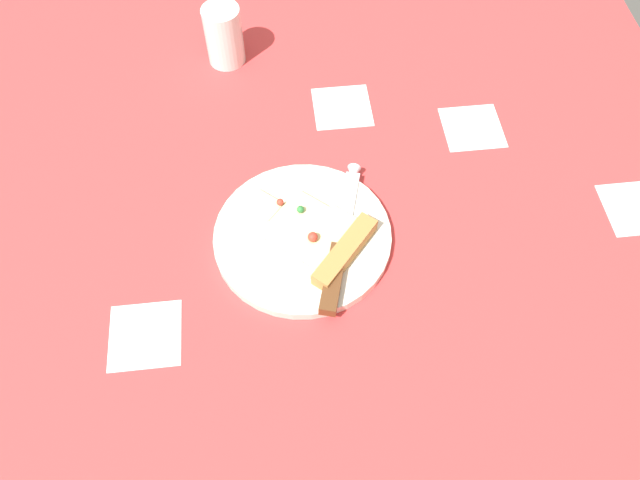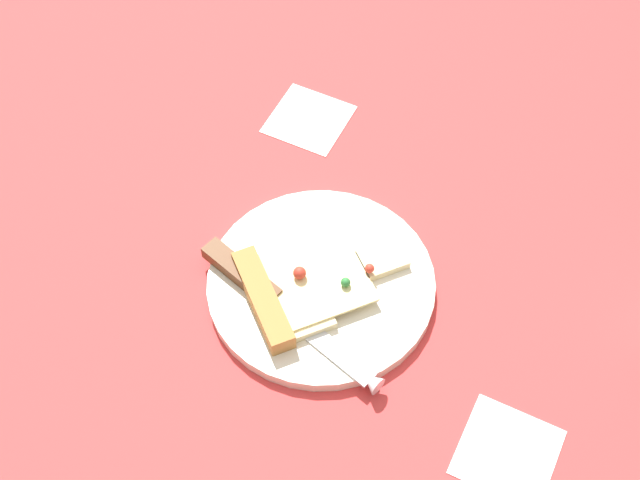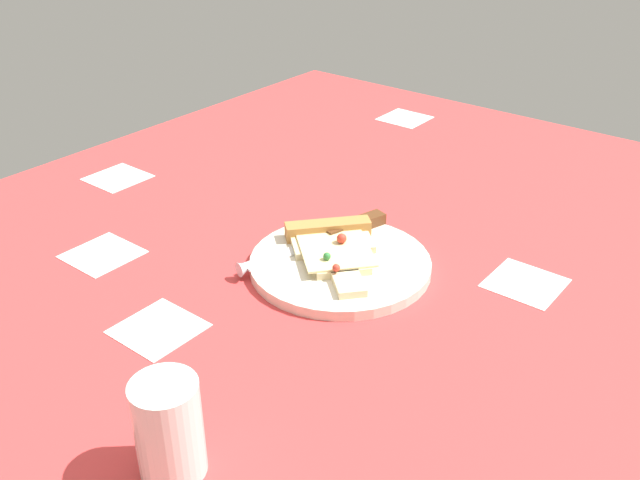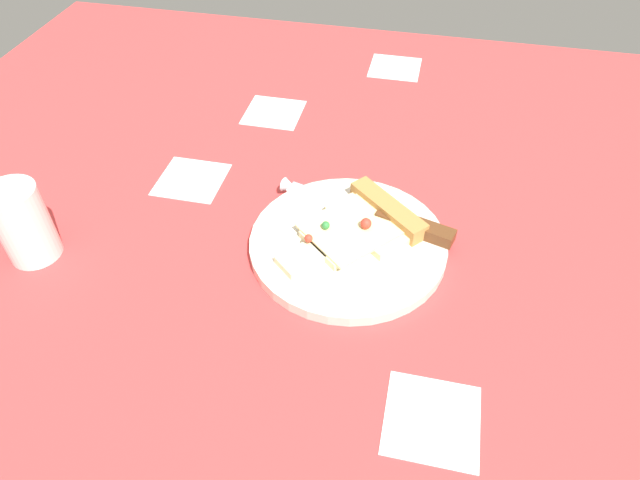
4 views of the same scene
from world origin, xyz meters
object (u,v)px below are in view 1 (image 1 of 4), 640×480
at_px(plate, 302,234).
at_px(knife, 339,249).
at_px(pizza_slice, 318,237).
at_px(drinking_glass, 224,35).

bearing_deg(plate, knife, 49.81).
bearing_deg(pizza_slice, knife, -88.46).
height_order(plate, drinking_glass, drinking_glass).
distance_m(plate, pizza_slice, 0.03).
height_order(pizza_slice, knife, pizza_slice).
height_order(knife, drinking_glass, drinking_glass).
bearing_deg(knife, drinking_glass, 124.80).
relative_size(plate, drinking_glass, 2.45).
relative_size(pizza_slice, drinking_glass, 1.84).
bearing_deg(plate, pizza_slice, 48.97).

